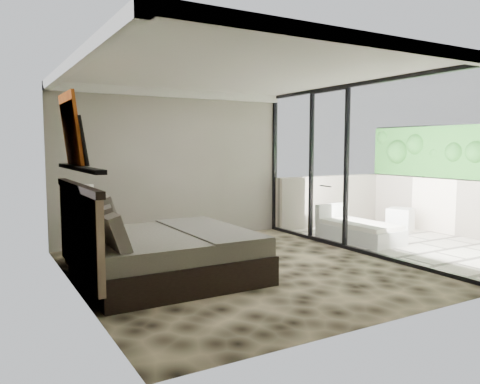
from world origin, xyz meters
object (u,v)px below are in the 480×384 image
bed (159,252)px  lounger (357,230)px  nightstand (83,247)px  table_lamp (81,201)px  ottoman (400,219)px

bed → lounger: size_ratio=1.40×
bed → nightstand: bearing=117.8°
table_lamp → nightstand: bearing=67.2°
bed → lounger: bed is taller
lounger → nightstand: bearing=169.0°
table_lamp → ottoman: 6.41m
lounger → bed: bearing=-174.1°
nightstand → ottoman: size_ratio=1.07×
table_lamp → lounger: bearing=-8.5°
table_lamp → lounger: (4.85, -0.72, -0.76)m
nightstand → ottoman: 6.36m
ottoman → lounger: bearing=-168.3°
ottoman → bed: bearing=-170.8°
nightstand → table_lamp: (-0.01, -0.02, 0.70)m
bed → table_lamp: bearing=118.5°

